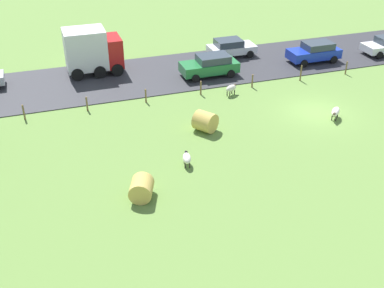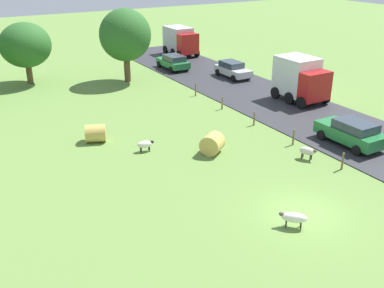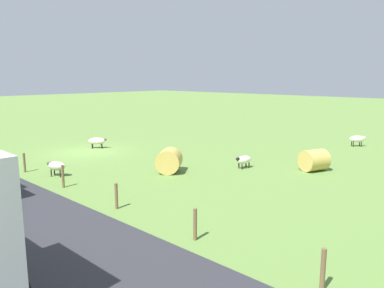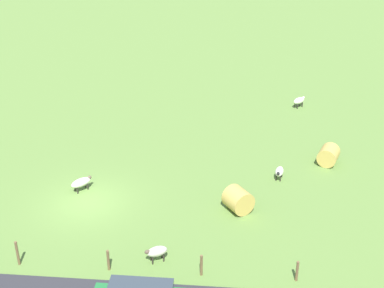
{
  "view_description": "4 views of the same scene",
  "coord_description": "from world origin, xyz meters",
  "views": [
    {
      "loc": [
        -24.83,
        17.29,
        14.65
      ],
      "look_at": [
        -2.43,
        9.76,
        0.69
      ],
      "focal_mm": 44.51,
      "sensor_mm": 36.0,
      "label": 1
    },
    {
      "loc": [
        -13.89,
        -13.23,
        11.62
      ],
      "look_at": [
        -1.29,
        8.3,
        0.82
      ],
      "focal_mm": 41.9,
      "sensor_mm": 36.0,
      "label": 2
    },
    {
      "loc": [
        13.38,
        22.24,
        5.05
      ],
      "look_at": [
        -4.59,
        5.41,
        0.61
      ],
      "focal_mm": 35.19,
      "sensor_mm": 36.0,
      "label": 3
    },
    {
      "loc": [
        23.19,
        7.66,
        15.45
      ],
      "look_at": [
        -5.16,
        5.19,
        1.19
      ],
      "focal_mm": 48.92,
      "sensor_mm": 36.0,
      "label": 4
    }
  ],
  "objects": [
    {
      "name": "fence_post_2",
      "position": [
        5.25,
        2.38,
        0.52
      ],
      "size": [
        0.12,
        0.12,
        1.04
      ],
      "primitive_type": "cylinder",
      "color": "brown",
      "rests_on": "ground_plane"
    },
    {
      "name": "truck_0",
      "position": [
        11.96,
        13.29,
        1.93
      ],
      "size": [
        2.88,
        4.36,
        3.57
      ],
      "color": "#B21919",
      "rests_on": "road_strip"
    },
    {
      "name": "fence_post_3",
      "position": [
        5.25,
        6.5,
        0.53
      ],
      "size": [
        0.12,
        0.12,
        1.06
      ],
      "primitive_type": "cylinder",
      "color": "brown",
      "rests_on": "ground_plane"
    },
    {
      "name": "hay_bale_0",
      "position": [
        0.02,
        8.06,
        0.64
      ],
      "size": [
        1.76,
        1.77,
        1.28
      ],
      "primitive_type": "cylinder",
      "rotation": [
        1.57,
        0.0,
        2.2
      ],
      "color": "tan",
      "rests_on": "ground_plane"
    },
    {
      "name": "fence_post_1",
      "position": [
        5.25,
        -1.75,
        0.62
      ],
      "size": [
        0.12,
        0.12,
        1.25
      ],
      "primitive_type": "cylinder",
      "color": "brown",
      "rests_on": "ground_plane"
    },
    {
      "name": "car_4",
      "position": [
        11.98,
        1.35,
        0.85
      ],
      "size": [
        2.18,
        4.08,
        1.5
      ],
      "color": "silver",
      "rests_on": "road_strip"
    },
    {
      "name": "ground_plane",
      "position": [
        0.0,
        0.0,
        0.0
      ],
      "size": [
        160.0,
        160.0,
        0.0
      ],
      "primitive_type": "plane",
      "color": "olive"
    },
    {
      "name": "car_1",
      "position": [
        8.4,
        4.61,
        0.92
      ],
      "size": [
        2.21,
        4.51,
        1.65
      ],
      "color": "#237238",
      "rests_on": "road_strip"
    },
    {
      "name": "fence_post_5",
      "position": [
        5.25,
        14.75,
        0.52
      ],
      "size": [
        0.12,
        0.12,
        1.03
      ],
      "primitive_type": "cylinder",
      "color": "brown",
      "rests_on": "ground_plane"
    },
    {
      "name": "road_strip",
      "position": [
        10.01,
        0.0,
        0.03
      ],
      "size": [
        8.0,
        80.0,
        0.06
      ],
      "primitive_type": "cube",
      "color": "#2D2D33",
      "rests_on": "ground_plane"
    },
    {
      "name": "car_5",
      "position": [
        8.49,
        -4.88,
        0.91
      ],
      "size": [
        2.12,
        4.39,
        1.65
      ],
      "color": "#1933B2",
      "rests_on": "road_strip"
    },
    {
      "name": "sheep_2",
      "position": [
        -1.2,
        -0.66,
        0.52
      ],
      "size": [
        1.19,
        1.15,
        0.76
      ],
      "color": "silver",
      "rests_on": "ground_plane"
    },
    {
      "name": "fence_post_4",
      "position": [
        5.25,
        10.63,
        0.51
      ],
      "size": [
        0.12,
        0.12,
        1.02
      ],
      "primitive_type": "cylinder",
      "color": "brown",
      "rests_on": "ground_plane"
    },
    {
      "name": "hay_bale_1",
      "position": [
        -5.6,
        13.51,
        0.58
      ],
      "size": [
        1.63,
        1.55,
        1.16
      ],
      "primitive_type": "cylinder",
      "rotation": [
        1.57,
        0.0,
        1.2
      ],
      "color": "tan",
      "rests_on": "ground_plane"
    },
    {
      "name": "sheep_0",
      "position": [
        -3.46,
        10.41,
        0.47
      ],
      "size": [
        1.11,
        0.66,
        0.71
      ],
      "color": "silver",
      "rests_on": "ground_plane"
    },
    {
      "name": "fence_post_6",
      "position": [
        5.25,
        18.88,
        0.54
      ],
      "size": [
        0.12,
        0.12,
        1.07
      ],
      "primitive_type": "cylinder",
      "color": "brown",
      "rests_on": "ground_plane"
    },
    {
      "name": "fence_post_0",
      "position": [
        5.25,
        -5.87,
        0.54
      ],
      "size": [
        0.12,
        0.12,
        1.09
      ],
      "primitive_type": "cylinder",
      "color": "brown",
      "rests_on": "ground_plane"
    },
    {
      "name": "sheep_3",
      "position": [
        4.49,
        4.42,
        0.54
      ],
      "size": [
        0.85,
        1.1,
        0.78
      ],
      "color": "beige",
      "rests_on": "ground_plane"
    }
  ]
}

